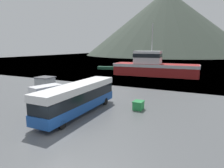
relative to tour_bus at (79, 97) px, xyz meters
name	(u,v)px	position (x,y,z in m)	size (l,w,h in m)	color
ground_plane	(54,136)	(1.65, -5.86, -1.89)	(400.00, 400.00, 0.00)	#515456
water_surface	(193,57)	(1.65, 136.48, -1.89)	(240.00, 240.00, 0.00)	slate
hill_backdrop	(166,23)	(-26.54, 171.95, 26.59)	(143.51, 143.51, 56.97)	#3D473D
tour_bus	(79,97)	(0.00, 0.00, 0.00)	(2.77, 12.42, 3.37)	#194799
delivery_van	(50,94)	(-5.71, 1.57, -0.58)	(3.26, 5.84, 2.50)	silver
fishing_boat	(154,66)	(-0.17, 33.37, 0.49)	(21.65, 7.37, 13.22)	maroon
storage_bin	(138,105)	(5.61, 4.29, -1.36)	(1.17, 1.43, 1.04)	green
dock_kiosk	(45,85)	(-10.68, 5.77, -0.54)	(2.63, 2.44, 2.68)	#93999E
small_boat	(109,68)	(-16.95, 40.90, -1.41)	(8.05, 3.10, 0.96)	#1E5138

